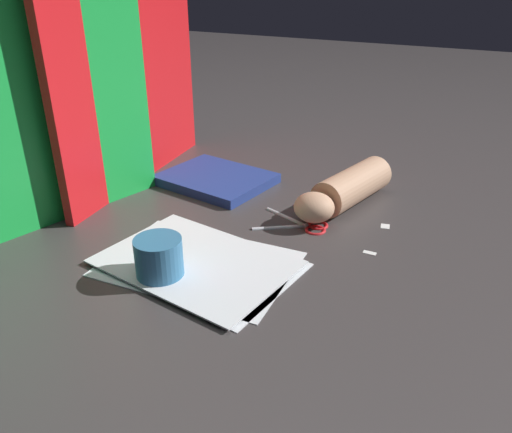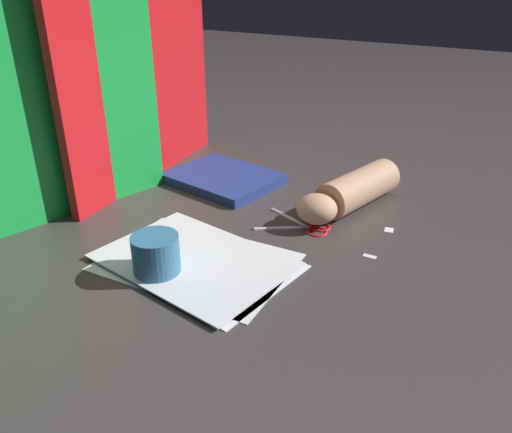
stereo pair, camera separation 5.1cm
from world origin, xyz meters
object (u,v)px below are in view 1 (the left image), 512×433
paper_stack (199,263)px  hand_forearm (344,190)px  scissors (303,224)px  mug (159,259)px  book_closed (216,179)px

paper_stack → hand_forearm: 0.39m
scissors → mug: (-0.30, 0.13, 0.03)m
book_closed → mug: 0.43m
paper_stack → scissors: bearing=-23.1°
paper_stack → mug: 0.08m
hand_forearm → scissors: bearing=163.0°
scissors → book_closed: bearing=70.0°
scissors → hand_forearm: hand_forearm is taller
mug → scissors: bearing=-23.5°
scissors → hand_forearm: (0.13, -0.04, 0.04)m
paper_stack → scissors: (0.23, -0.10, -0.00)m
mug → hand_forearm: bearing=-21.6°
book_closed → scissors: (-0.10, -0.28, -0.01)m
hand_forearm → book_closed: bearing=94.7°
hand_forearm → paper_stack: bearing=159.0°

